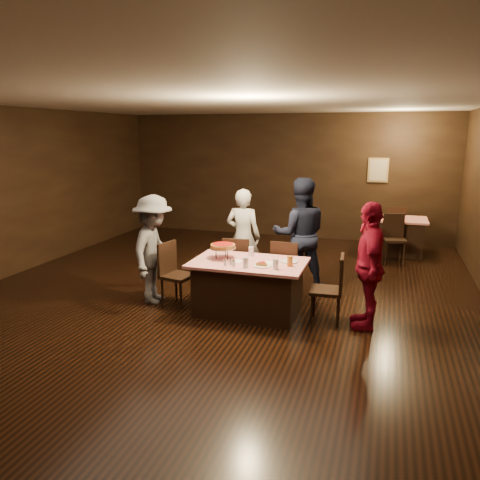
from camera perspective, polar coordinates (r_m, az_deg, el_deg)
name	(u,v)px	position (r m, az deg, el deg)	size (l,w,h in m)	color
room	(212,161)	(6.82, -3.44, 9.55)	(10.00, 10.04, 3.02)	black
main_table	(248,288)	(6.70, 1.03, -5.81)	(1.60, 1.00, 0.77)	#B30B1A
back_table	(394,236)	(10.54, 18.26, 0.49)	(1.30, 0.90, 0.77)	red
chair_far_left	(238,265)	(7.47, -0.26, -3.10)	(0.42, 0.42, 0.95)	black
chair_far_right	(287,270)	(7.27, 5.76, -3.61)	(0.42, 0.42, 0.95)	black
chair_end_left	(178,275)	(7.05, -7.59, -4.20)	(0.42, 0.42, 0.95)	black
chair_end_right	(326,289)	(6.46, 10.48, -5.91)	(0.42, 0.42, 0.95)	black
chair_back_near	(394,239)	(9.84, 18.31, 0.16)	(0.42, 0.42, 0.95)	black
chair_back_far	(394,226)	(11.11, 18.28, 1.57)	(0.42, 0.42, 0.95)	black
diner_white_jacket	(243,237)	(7.92, 0.38, 0.40)	(0.60, 0.39, 1.64)	beige
diner_navy_hoodie	(300,234)	(7.67, 7.32, 0.67)	(0.90, 0.70, 1.85)	black
diner_grey_knit	(154,250)	(7.15, -10.47, -1.15)	(1.06, 0.61, 1.65)	slate
diner_red_shirt	(369,266)	(6.34, 15.44, -3.03)	(0.99, 0.41, 1.69)	maroon
pizza_stand	(223,246)	(6.71, -2.10, -0.76)	(0.38, 0.38, 0.22)	black
plate_with_slice	(262,265)	(6.35, 2.75, -3.01)	(0.25, 0.25, 0.06)	white
plate_empty	(289,261)	(6.60, 6.01, -2.62)	(0.25, 0.25, 0.01)	white
glass_front_left	(246,262)	(6.28, 0.71, -2.76)	(0.08, 0.08, 0.14)	silver
glass_front_right	(276,264)	(6.22, 4.37, -2.93)	(0.08, 0.08, 0.14)	silver
glass_amber	(290,261)	(6.38, 6.10, -2.57)	(0.08, 0.08, 0.14)	#BF7F26
glass_back	(251,251)	(6.86, 1.36, -1.40)	(0.08, 0.08, 0.14)	silver
condiments	(230,262)	(6.36, -1.24, -2.73)	(0.17, 0.10, 0.09)	silver
napkin_center	(269,263)	(6.51, 3.58, -2.82)	(0.16, 0.16, 0.01)	white
napkin_left	(237,261)	(6.58, -0.33, -2.62)	(0.16, 0.16, 0.01)	white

